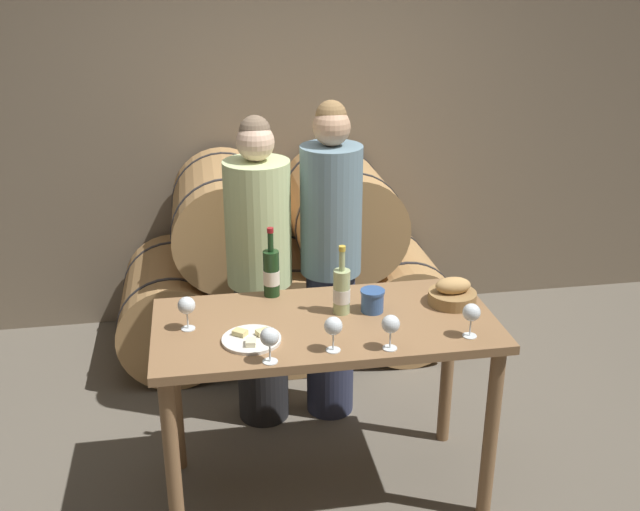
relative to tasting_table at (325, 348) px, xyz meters
The scene contains 16 objects.
ground_plane 0.76m from the tasting_table, ahead, with size 10.00×10.00×0.00m, color #665E51.
stone_wall_back 2.18m from the tasting_table, 90.00° to the left, with size 10.00×0.12×3.20m.
barrel_stack 1.46m from the tasting_table, 90.00° to the left, with size 2.06×0.90×1.23m.
tasting_table is the anchor object (origin of this frame).
person_left 0.71m from the tasting_table, 108.47° to the left, with size 0.33×0.33×1.66m.
person_right 0.69m from the tasting_table, 77.66° to the left, with size 0.31×0.31×1.72m.
wine_bottle_red 0.44m from the tasting_table, 123.49° to the left, with size 0.08×0.08×0.33m.
wine_bottle_white 0.26m from the tasting_table, 39.88° to the left, with size 0.08×0.08×0.32m.
blue_crock 0.30m from the tasting_table, 15.51° to the left, with size 0.11×0.11×0.10m.
bread_basket 0.63m from the tasting_table, ahead, with size 0.22×0.22×0.13m.
cheese_plate 0.38m from the tasting_table, 159.45° to the right, with size 0.24×0.24×0.04m.
wine_glass_far_left 0.63m from the tasting_table, behind, with size 0.07×0.07×0.15m.
wine_glass_left 0.47m from the tasting_table, 131.93° to the right, with size 0.07×0.07×0.15m.
wine_glass_center 0.35m from the tasting_table, 93.16° to the right, with size 0.07×0.07×0.15m.
wine_glass_right 0.43m from the tasting_table, 52.61° to the right, with size 0.07×0.07×0.15m.
wine_glass_far_right 0.66m from the tasting_table, 22.54° to the right, with size 0.07×0.07×0.15m.
Camera 1 is at (-0.51, -2.83, 2.38)m, focal length 42.00 mm.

